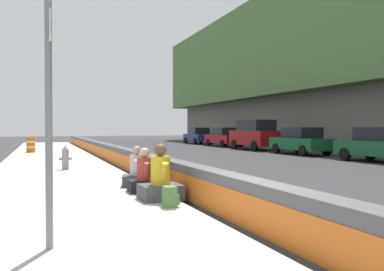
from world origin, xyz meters
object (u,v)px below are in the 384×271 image
(seated_person_middle, at_px, (145,178))
(parked_car_fourth, at_px, (301,141))
(seated_person_foreground, at_px, (160,182))
(seated_person_rear, at_px, (137,173))
(construction_barrel, at_px, (31,145))
(route_sign_post, at_px, (49,85))
(parked_car_midline, at_px, (255,134))
(backpack, at_px, (170,197))
(parked_car_third, at_px, (381,145))
(fire_hydrant, at_px, (65,157))
(parked_car_farther, at_px, (198,136))
(parked_car_far, at_px, (224,137))

(seated_person_middle, height_order, parked_car_fourth, parked_car_fourth)
(seated_person_foreground, height_order, parked_car_fourth, parked_car_fourth)
(seated_person_rear, distance_m, construction_barrel, 17.11)
(route_sign_post, height_order, parked_car_midline, route_sign_post)
(backpack, relative_size, parked_car_midline, 0.08)
(construction_barrel, bearing_deg, seated_person_foreground, -171.08)
(backpack, height_order, parked_car_third, parked_car_third)
(route_sign_post, distance_m, fire_hydrant, 10.40)
(seated_person_middle, bearing_deg, parked_car_farther, -23.65)
(backpack, bearing_deg, seated_person_middle, 0.41)
(seated_person_foreground, relative_size, seated_person_middle, 1.13)
(seated_person_middle, relative_size, seated_person_rear, 1.00)
(seated_person_rear, distance_m, parked_car_farther, 31.61)
(fire_hydrant, xyz_separation_m, backpack, (-8.17, -1.50, -0.25))
(seated_person_middle, relative_size, parked_car_midline, 0.22)
(parked_car_far, bearing_deg, backpack, 152.89)
(seated_person_rear, bearing_deg, backpack, 179.37)
(seated_person_rear, height_order, backpack, seated_person_rear)
(seated_person_foreground, distance_m, parked_car_far, 27.77)
(parked_car_third, distance_m, parked_car_midline, 12.01)
(seated_person_middle, relative_size, parked_car_farther, 0.24)
(seated_person_foreground, xyz_separation_m, construction_barrel, (19.05, 2.99, 0.10))
(route_sign_post, height_order, parked_car_farther, route_sign_post)
(parked_car_fourth, height_order, parked_car_far, same)
(seated_person_foreground, bearing_deg, parked_car_third, -62.41)
(parked_car_midline, bearing_deg, parked_car_farther, -0.73)
(seated_person_foreground, distance_m, parked_car_third, 14.71)
(construction_barrel, bearing_deg, fire_hydrant, -173.00)
(parked_car_third, relative_size, parked_car_fourth, 1.01)
(route_sign_post, height_order, seated_person_rear, route_sign_post)
(seated_person_foreground, distance_m, parked_car_fourth, 18.38)
(fire_hydrant, bearing_deg, backpack, -169.58)
(parked_car_fourth, bearing_deg, parked_car_third, -178.78)
(route_sign_post, height_order, fire_hydrant, route_sign_post)
(backpack, relative_size, parked_car_farther, 0.09)
(seated_person_middle, distance_m, parked_car_fourth, 17.62)
(seated_person_foreground, xyz_separation_m, backpack, (-0.84, 0.05, -0.18))
(backpack, distance_m, parked_car_midline, 23.53)
(parked_car_fourth, xyz_separation_m, parked_car_far, (11.47, -0.06, 0.00))
(seated_person_foreground, height_order, parked_car_farther, parked_car_farther)
(seated_person_foreground, bearing_deg, parked_car_far, -27.82)
(backpack, height_order, parked_car_farther, parked_car_farther)
(route_sign_post, relative_size, seated_person_middle, 3.40)
(parked_car_third, bearing_deg, construction_barrel, 52.62)
(seated_person_middle, height_order, construction_barrel, seated_person_middle)
(parked_car_farther, bearing_deg, parked_car_fourth, 179.66)
(backpack, relative_size, parked_car_third, 0.09)
(parked_car_far, bearing_deg, seated_person_foreground, 152.18)
(parked_car_fourth, relative_size, parked_car_farther, 1.00)
(route_sign_post, height_order, seated_person_foreground, route_sign_post)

